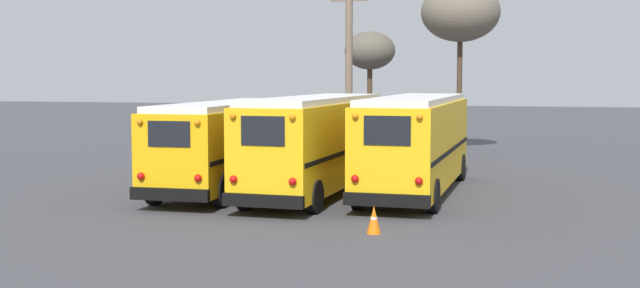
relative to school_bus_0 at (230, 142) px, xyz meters
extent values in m
plane|color=#424247|center=(3.18, 1.00, -1.68)|extent=(160.00, 160.00, 0.00)
cube|color=#EAAA0F|center=(0.00, 0.02, -0.06)|extent=(2.64, 10.05, 2.48)
cube|color=white|center=(0.00, 0.02, 1.28)|extent=(2.44, 9.65, 0.20)
cube|color=black|center=(0.14, -5.02, -1.12)|extent=(2.41, 0.27, 0.36)
cube|color=black|center=(0.14, -4.99, 0.62)|extent=(1.30, 0.07, 0.74)
sphere|color=red|center=(-0.75, -5.05, -0.62)|extent=(0.22, 0.22, 0.22)
sphere|color=orange|center=(-0.75, -5.05, 0.96)|extent=(0.18, 0.18, 0.18)
sphere|color=red|center=(1.02, -5.00, -0.62)|extent=(0.22, 0.22, 0.22)
sphere|color=orange|center=(1.02, -5.00, 0.96)|extent=(0.18, 0.18, 0.18)
cube|color=black|center=(-1.19, -0.01, -0.25)|extent=(0.29, 9.79, 0.14)
cube|color=black|center=(1.19, 0.05, -0.25)|extent=(0.29, 9.79, 0.14)
cylinder|color=black|center=(-1.20, 3.68, -1.14)|extent=(0.31, 1.08, 1.07)
cylinder|color=black|center=(1.00, 3.74, -1.14)|extent=(0.31, 1.08, 1.07)
cylinder|color=black|center=(-1.00, -3.71, -1.14)|extent=(0.31, 1.08, 1.07)
cylinder|color=black|center=(1.20, -3.65, -1.14)|extent=(0.31, 1.08, 1.07)
cube|color=yellow|center=(3.18, -0.16, 0.03)|extent=(2.57, 10.11, 2.72)
cube|color=white|center=(3.18, -0.16, 1.49)|extent=(2.37, 9.71, 0.20)
cube|color=black|center=(3.05, -5.23, -1.16)|extent=(2.36, 0.26, 0.36)
cube|color=black|center=(3.06, -5.20, 0.77)|extent=(1.27, 0.06, 0.82)
sphere|color=red|center=(2.19, -5.21, -0.59)|extent=(0.22, 0.22, 0.22)
sphere|color=orange|center=(2.19, -5.21, 1.17)|extent=(0.18, 0.18, 0.18)
sphere|color=red|center=(3.92, -5.26, -0.59)|extent=(0.22, 0.22, 0.22)
sphere|color=orange|center=(3.92, -5.26, 1.17)|extent=(0.18, 0.18, 0.18)
cube|color=black|center=(2.01, -0.13, -0.18)|extent=(0.27, 9.86, 0.14)
cube|color=black|center=(4.35, -0.19, -0.18)|extent=(0.27, 9.86, 0.14)
cylinder|color=black|center=(2.20, 3.60, -1.19)|extent=(0.30, 0.99, 0.98)
cylinder|color=black|center=(4.35, 3.54, -1.19)|extent=(0.30, 0.99, 0.98)
cylinder|color=black|center=(2.01, -3.86, -1.19)|extent=(0.30, 0.99, 0.98)
cylinder|color=black|center=(4.16, -3.91, -1.19)|extent=(0.30, 0.99, 0.98)
cube|color=yellow|center=(6.36, 0.85, 0.03)|extent=(2.46, 10.16, 2.72)
cube|color=white|center=(6.36, 0.85, 1.49)|extent=(2.26, 9.75, 0.20)
cube|color=black|center=(6.33, -4.26, -1.15)|extent=(2.43, 0.22, 0.36)
cube|color=black|center=(6.33, -4.24, 0.78)|extent=(1.31, 0.04, 0.81)
sphere|color=red|center=(5.43, -4.27, -0.58)|extent=(0.22, 0.22, 0.22)
sphere|color=orange|center=(5.43, -4.27, 1.17)|extent=(0.18, 0.18, 0.18)
sphere|color=red|center=(7.22, -4.28, -0.58)|extent=(0.22, 0.22, 0.22)
sphere|color=orange|center=(7.22, -4.28, 1.17)|extent=(0.18, 0.18, 0.18)
cube|color=black|center=(5.16, 0.86, -0.17)|extent=(0.10, 9.94, 0.14)
cube|color=black|center=(7.57, 0.84, -0.17)|extent=(0.10, 9.94, 0.14)
cylinder|color=black|center=(5.28, 4.63, -1.17)|extent=(0.29, 1.01, 1.01)
cylinder|color=black|center=(7.50, 4.61, -1.17)|extent=(0.29, 1.01, 1.01)
cylinder|color=black|center=(5.22, -2.91, -1.17)|extent=(0.29, 1.01, 1.01)
cylinder|color=black|center=(7.45, -2.93, -1.17)|extent=(0.29, 1.01, 1.01)
cylinder|color=#75604C|center=(1.24, 12.65, 2.67)|extent=(0.36, 0.36, 8.71)
cube|color=#75604C|center=(1.24, 12.65, 5.98)|extent=(1.80, 0.14, 0.14)
cylinder|color=#473323|center=(6.38, 15.18, 1.35)|extent=(0.27, 0.27, 6.05)
ellipsoid|color=#6B6051|center=(6.38, 15.18, 5.46)|extent=(3.96, 3.96, 2.97)
cylinder|color=#473323|center=(0.61, 20.63, 0.63)|extent=(0.31, 0.31, 4.61)
ellipsoid|color=#5B5447|center=(0.61, 20.63, 3.76)|extent=(2.99, 2.99, 2.24)
cone|color=orange|center=(6.40, -6.35, -1.32)|extent=(0.36, 0.36, 0.71)
cylinder|color=white|center=(6.40, -6.35, -1.29)|extent=(0.17, 0.17, 0.07)
camera|label=1|loc=(10.38, -25.86, 2.28)|focal=45.00mm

